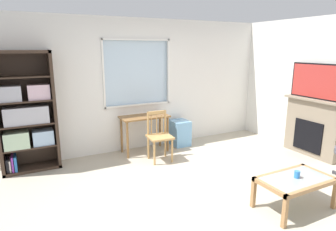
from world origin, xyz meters
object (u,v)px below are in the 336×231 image
at_px(desk_under_window, 144,122).
at_px(plastic_drawer_unit, 180,133).
at_px(wooden_chair, 159,136).
at_px(coffee_table, 295,183).
at_px(sippy_cup, 297,174).
at_px(bookshelf, 26,116).
at_px(fireplace, 312,127).
at_px(tv, 317,81).

relative_size(desk_under_window, plastic_drawer_unit, 1.76).
bearing_deg(wooden_chair, coffee_table, -69.52).
height_order(wooden_chair, sippy_cup, wooden_chair).
distance_m(plastic_drawer_unit, sippy_cup, 2.83).
xyz_separation_m(wooden_chair, coffee_table, (0.84, -2.26, -0.11)).
height_order(desk_under_window, coffee_table, desk_under_window).
height_order(desk_under_window, wooden_chair, wooden_chair).
distance_m(bookshelf, desk_under_window, 2.07).
bearing_deg(coffee_table, plastic_drawer_unit, 91.95).
xyz_separation_m(bookshelf, wooden_chair, (2.12, -0.62, -0.47)).
xyz_separation_m(fireplace, sippy_cup, (-1.82, -1.16, -0.09)).
bearing_deg(coffee_table, fireplace, 32.32).
height_order(bookshelf, coffee_table, bookshelf).
distance_m(desk_under_window, sippy_cup, 2.93).
distance_m(desk_under_window, coffee_table, 2.93).
bearing_deg(fireplace, plastic_drawer_unit, 139.51).
relative_size(wooden_chair, coffee_table, 0.94).
distance_m(desk_under_window, wooden_chair, 0.54).
height_order(coffee_table, sippy_cup, sippy_cup).
bearing_deg(coffee_table, sippy_cup, 7.45).
bearing_deg(desk_under_window, tv, -30.36).
bearing_deg(desk_under_window, wooden_chair, -81.89).
bearing_deg(bookshelf, plastic_drawer_unit, -1.21).
height_order(wooden_chair, tv, tv).
distance_m(tv, coffee_table, 2.42).
bearing_deg(wooden_chair, tv, -22.24).
xyz_separation_m(desk_under_window, fireplace, (2.76, -1.60, -0.05)).
xyz_separation_m(bookshelf, plastic_drawer_unit, (2.86, -0.06, -0.67)).
bearing_deg(tv, desk_under_window, 149.64).
bearing_deg(sippy_cup, tv, 32.80).
height_order(bookshelf, sippy_cup, bookshelf).
xyz_separation_m(wooden_chair, sippy_cup, (0.86, -2.25, -0.00)).
bearing_deg(plastic_drawer_unit, desk_under_window, -176.51).
height_order(wooden_chair, plastic_drawer_unit, wooden_chair).
bearing_deg(bookshelf, desk_under_window, -3.10).
relative_size(tv, coffee_table, 1.08).
bearing_deg(coffee_table, desk_under_window, 108.29).
xyz_separation_m(plastic_drawer_unit, sippy_cup, (0.12, -2.82, 0.19)).
distance_m(coffee_table, sippy_cup, 0.11).
xyz_separation_m(wooden_chair, tv, (2.67, -1.09, 0.96)).
xyz_separation_m(fireplace, tv, (-0.02, 0.00, 0.87)).
xyz_separation_m(plastic_drawer_unit, fireplace, (1.94, -1.65, 0.29)).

